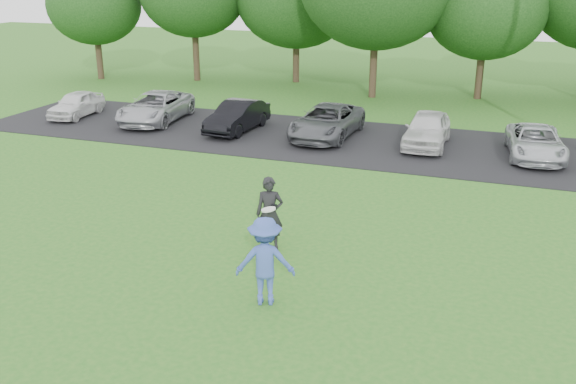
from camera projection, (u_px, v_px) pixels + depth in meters
ground at (227, 313)px, 12.36m from camera, size 100.00×100.00×0.00m
parking_lot at (374, 143)px, 23.88m from camera, size 32.00×6.50×0.03m
frisbee_player at (265, 261)px, 12.46m from camera, size 1.32×1.01×2.12m
camera_bystander at (270, 214)px, 14.88m from camera, size 0.73×0.58×1.75m
parked_cars at (375, 127)px, 23.78m from camera, size 27.91×4.76×1.25m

